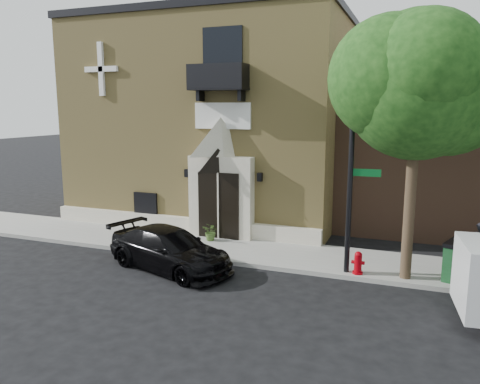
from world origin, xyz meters
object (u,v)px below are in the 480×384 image
at_px(pedestrian_near, 479,246).
at_px(fire_hydrant, 358,263).
at_px(street_sign, 351,175).
at_px(black_sedan, 170,249).
at_px(dumpster, 479,265).

bearing_deg(pedestrian_near, fire_hydrant, 23.57).
bearing_deg(pedestrian_near, street_sign, 20.69).
height_order(black_sedan, street_sign, street_sign).
relative_size(dumpster, pedestrian_near, 1.32).
distance_m(street_sign, dumpster, 4.46).
xyz_separation_m(dumpster, pedestrian_near, (0.12, 1.40, 0.18)).
relative_size(street_sign, pedestrian_near, 3.95).
bearing_deg(street_sign, black_sedan, -168.77).
bearing_deg(street_sign, dumpster, 0.84).
bearing_deg(fire_hydrant, black_sedan, -167.40).
xyz_separation_m(street_sign, fire_hydrant, (0.33, -0.07, -2.72)).
distance_m(fire_hydrant, pedestrian_near, 3.91).
relative_size(street_sign, fire_hydrant, 8.58).
bearing_deg(black_sedan, street_sign, -57.99).
height_order(street_sign, fire_hydrant, street_sign).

